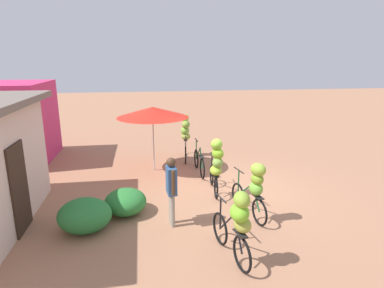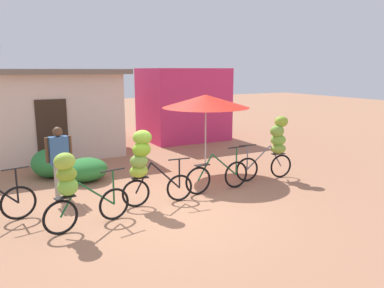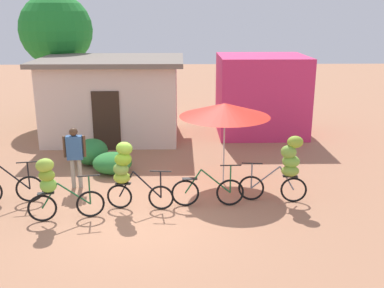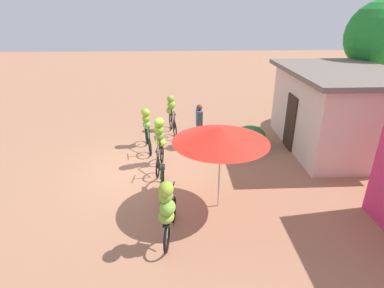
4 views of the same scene
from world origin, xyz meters
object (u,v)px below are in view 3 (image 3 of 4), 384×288
(tree_behind_building, at_px, (56,30))
(market_umbrella, at_px, (225,110))
(bicycle_rightmost, at_px, (287,164))
(building_low, at_px, (113,98))
(bicycle_by_shop, at_px, (208,192))
(bicycle_center_loaded, at_px, (127,170))
(person_vendor, at_px, (75,152))
(bicycle_near_pile, at_px, (53,185))
(shop_pink, at_px, (261,95))

(tree_behind_building, height_order, market_umbrella, tree_behind_building)
(market_umbrella, relative_size, bicycle_rightmost, 1.42)
(building_low, relative_size, bicycle_by_shop, 2.93)
(building_low, distance_m, bicycle_by_shop, 7.03)
(bicycle_center_loaded, distance_m, bicycle_by_shop, 1.99)
(market_umbrella, bearing_deg, person_vendor, -176.53)
(tree_behind_building, distance_m, bicycle_by_shop, 11.11)
(market_umbrella, height_order, bicycle_center_loaded, market_umbrella)
(tree_behind_building, relative_size, market_umbrella, 2.19)
(building_low, bearing_deg, market_umbrella, -52.63)
(building_low, xyz_separation_m, bicycle_center_loaded, (1.21, -6.35, -0.50))
(market_umbrella, relative_size, bicycle_center_loaded, 1.44)
(market_umbrella, bearing_deg, bicycle_near_pile, -151.23)
(tree_behind_building, xyz_separation_m, person_vendor, (2.28, -7.69, -2.73))
(building_low, height_order, market_umbrella, building_low)
(market_umbrella, distance_m, bicycle_near_pile, 4.67)
(shop_pink, xyz_separation_m, person_vendor, (-5.77, -5.43, -0.46))
(market_umbrella, distance_m, bicycle_by_shop, 2.29)
(shop_pink, xyz_separation_m, bicycle_near_pile, (-5.82, -7.37, -0.61))
(bicycle_near_pile, bearing_deg, bicycle_center_loaded, 19.58)
(market_umbrella, xyz_separation_m, bicycle_rightmost, (1.39, -1.28, -1.07))
(market_umbrella, relative_size, person_vendor, 1.46)
(person_vendor, bearing_deg, bicycle_near_pile, -91.50)
(bicycle_near_pile, height_order, bicycle_center_loaded, bicycle_center_loaded)
(tree_behind_building, bearing_deg, bicycle_near_pile, -76.94)
(bicycle_by_shop, bearing_deg, bicycle_center_loaded, -175.87)
(market_umbrella, distance_m, person_vendor, 4.05)
(bicycle_by_shop, xyz_separation_m, bicycle_rightmost, (1.90, 0.20, 0.60))
(market_umbrella, bearing_deg, shop_pink, 70.24)
(bicycle_center_loaded, bearing_deg, tree_behind_building, 112.65)
(bicycle_by_shop, height_order, person_vendor, person_vendor)
(bicycle_by_shop, relative_size, bicycle_rightmost, 1.04)
(shop_pink, relative_size, person_vendor, 1.95)
(bicycle_near_pile, xyz_separation_m, bicycle_center_loaded, (1.55, 0.55, 0.12))
(building_low, bearing_deg, bicycle_by_shop, -63.46)
(bicycle_rightmost, relative_size, person_vendor, 1.02)
(shop_pink, relative_size, bicycle_by_shop, 1.83)
(bicycle_near_pile, bearing_deg, market_umbrella, 28.77)
(building_low, xyz_separation_m, shop_pink, (5.48, 0.46, -0.00))
(building_low, distance_m, bicycle_near_pile, 6.94)
(bicycle_near_pile, relative_size, bicycle_center_loaded, 1.00)
(shop_pink, bearing_deg, person_vendor, -136.75)
(bicycle_near_pile, distance_m, bicycle_center_loaded, 1.65)
(bicycle_by_shop, height_order, bicycle_rightmost, bicycle_rightmost)
(building_low, relative_size, tree_behind_building, 0.98)
(bicycle_center_loaded, distance_m, bicycle_rightmost, 3.81)
(building_low, xyz_separation_m, market_umbrella, (3.61, -4.73, 0.57))
(building_low, relative_size, bicycle_rightmost, 3.05)
(bicycle_rightmost, xyz_separation_m, person_vendor, (-5.30, 1.05, 0.04))
(bicycle_near_pile, distance_m, bicycle_by_shop, 3.55)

